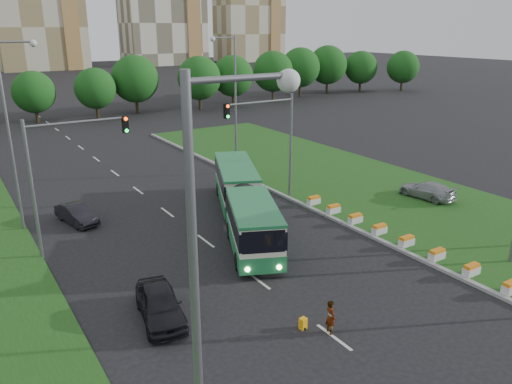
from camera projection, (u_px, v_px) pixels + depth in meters
ground at (303, 266)px, 27.70m from camera, size 360.00×360.00×0.00m
grass_median at (369, 189)px, 40.72m from camera, size 14.00×60.00×0.15m
median_kerb at (302, 204)px, 37.16m from camera, size 0.30×60.00×0.18m
lane_markings at (130, 184)px, 42.14m from camera, size 0.20×100.00×0.01m
flower_planters at (393, 235)px, 30.75m from camera, size 1.10×15.90×0.60m
traffic_mast_median at (273, 132)px, 36.45m from camera, size 5.76×0.32×8.00m
traffic_mast_left at (60, 164)px, 27.88m from camera, size 5.76×0.32×8.00m
street_lamps at (174, 135)px, 32.26m from camera, size 36.00×60.00×12.00m
tree_line at (133, 83)px, 75.34m from camera, size 120.00×8.00×9.00m
midrise_east at (249, 6)px, 187.33m from camera, size 24.00×14.00×40.00m
articulated_bus at (239, 201)px, 33.08m from camera, size 2.53×16.20×2.67m
car_left_near at (160, 304)px, 22.48m from camera, size 2.58×4.69×1.51m
car_left_far at (76, 214)px, 33.66m from camera, size 2.23×4.13×1.29m
car_median at (427, 190)px, 38.11m from camera, size 2.30×4.57×1.27m
pedestrian at (330, 317)px, 21.45m from camera, size 0.46×0.63×1.57m
shopping_trolley at (303, 323)px, 21.91m from camera, size 0.30×0.32×0.52m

